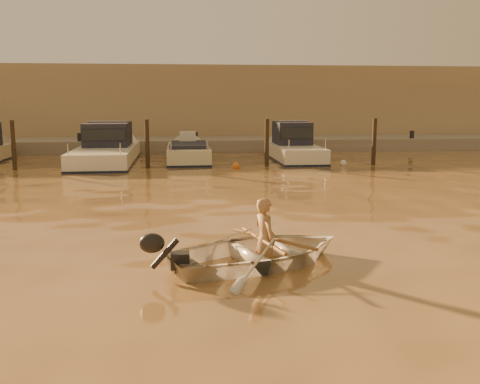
{
  "coord_description": "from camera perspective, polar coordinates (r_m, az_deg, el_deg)",
  "views": [
    {
      "loc": [
        1.08,
        -8.5,
        2.85
      ],
      "look_at": [
        2.45,
        3.35,
        0.75
      ],
      "focal_mm": 40.0,
      "sensor_mm": 36.0,
      "label": 1
    }
  ],
  "objects": [
    {
      "name": "ground_plane",
      "position": [
        9.03,
        -13.28,
        -8.68
      ],
      "size": [
        160.0,
        160.0,
        0.0
      ],
      "primitive_type": "plane",
      "color": "brown",
      "rests_on": "ground"
    },
    {
      "name": "dinghy",
      "position": [
        9.34,
        2.12,
        -6.41
      ],
      "size": [
        3.86,
        3.34,
        0.67
      ],
      "primitive_type": "imported",
      "rotation": [
        0.0,
        0.0,
        1.94
      ],
      "color": "silver",
      "rests_on": "ground_plane"
    },
    {
      "name": "person",
      "position": [
        9.33,
        2.66,
        -5.06
      ],
      "size": [
        0.52,
        0.62,
        1.46
      ],
      "primitive_type": "imported",
      "rotation": [
        0.0,
        0.0,
        1.94
      ],
      "color": "#99704C",
      "rests_on": "dinghy"
    },
    {
      "name": "outboard_motor",
      "position": [
        8.7,
        -6.54,
        -7.27
      ],
      "size": [
        0.98,
        0.7,
        0.7
      ],
      "primitive_type": null,
      "rotation": [
        0.0,
        0.0,
        0.37
      ],
      "color": "black",
      "rests_on": "dinghy"
    },
    {
      "name": "oar_port",
      "position": [
        9.4,
        3.45,
        -5.01
      ],
      "size": [
        1.2,
        1.79,
        0.13
      ],
      "primitive_type": "cylinder",
      "rotation": [
        1.54,
        0.0,
        0.58
      ],
      "color": "brown",
      "rests_on": "dinghy"
    },
    {
      "name": "oar_starboard",
      "position": [
        9.31,
        2.4,
        -5.16
      ],
      "size": [
        0.47,
        2.07,
        0.13
      ],
      "primitive_type": "cylinder",
      "rotation": [
        1.54,
        0.0,
        0.2
      ],
      "color": "olive",
      "rests_on": "dinghy"
    },
    {
      "name": "moored_boat_2",
      "position": [
        24.81,
        -14.05,
        4.53
      ],
      "size": [
        2.46,
        8.18,
        1.75
      ],
      "primitive_type": null,
      "color": "white",
      "rests_on": "ground_plane"
    },
    {
      "name": "moored_boat_3",
      "position": [
        24.65,
        -5.54,
        3.82
      ],
      "size": [
        1.87,
        5.48,
        0.95
      ],
      "primitive_type": null,
      "color": "beige",
      "rests_on": "ground_plane"
    },
    {
      "name": "moored_boat_4",
      "position": [
        25.19,
        5.8,
        4.86
      ],
      "size": [
        1.97,
        6.16,
        1.75
      ],
      "primitive_type": null,
      "color": "silver",
      "rests_on": "ground_plane"
    },
    {
      "name": "piling_1",
      "position": [
        23.34,
        -23.01,
        4.39
      ],
      "size": [
        0.18,
        0.18,
        2.2
      ],
      "primitive_type": "cylinder",
      "color": "#2D2319",
      "rests_on": "ground_plane"
    },
    {
      "name": "piling_2",
      "position": [
        22.43,
        -9.87,
        4.84
      ],
      "size": [
        0.18,
        0.18,
        2.2
      ],
      "primitive_type": "cylinder",
      "color": "#2D2319",
      "rests_on": "ground_plane"
    },
    {
      "name": "piling_3",
      "position": [
        22.7,
        2.88,
        5.03
      ],
      "size": [
        0.18,
        0.18,
        2.2
      ],
      "primitive_type": "cylinder",
      "color": "#2D2319",
      "rests_on": "ground_plane"
    },
    {
      "name": "piling_4",
      "position": [
        23.92,
        14.11,
        5.0
      ],
      "size": [
        0.18,
        0.18,
        2.2
      ],
      "primitive_type": "cylinder",
      "color": "#2D2319",
      "rests_on": "ground_plane"
    },
    {
      "name": "fender_c",
      "position": [
        22.0,
        -15.42,
        2.44
      ],
      "size": [
        0.3,
        0.3,
        0.3
      ],
      "primitive_type": "sphere",
      "color": "white",
      "rests_on": "ground_plane"
    },
    {
      "name": "fender_d",
      "position": [
        21.96,
        -0.42,
        2.78
      ],
      "size": [
        0.3,
        0.3,
        0.3
      ],
      "primitive_type": "sphere",
      "color": "orange",
      "rests_on": "ground_plane"
    },
    {
      "name": "fender_e",
      "position": [
        23.31,
        10.96,
        3.02
      ],
      "size": [
        0.3,
        0.3,
        0.3
      ],
      "primitive_type": "sphere",
      "color": "silver",
      "rests_on": "ground_plane"
    },
    {
      "name": "quay",
      "position": [
        30.14,
        -8.64,
        4.72
      ],
      "size": [
        52.0,
        4.0,
        1.0
      ],
      "primitive_type": "cube",
      "color": "gray",
      "rests_on": "ground_plane"
    },
    {
      "name": "waterfront_building",
      "position": [
        35.52,
        -8.43,
        9.14
      ],
      "size": [
        46.0,
        7.0,
        4.8
      ],
      "primitive_type": "cube",
      "color": "#9E8466",
      "rests_on": "quay"
    }
  ]
}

